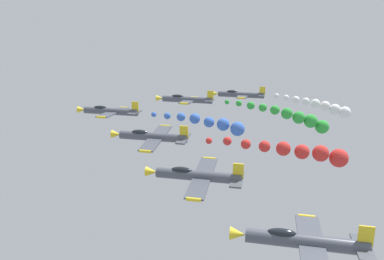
{
  "coord_description": "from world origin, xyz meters",
  "views": [
    {
      "loc": [
        -51.18,
        -10.49,
        125.06
      ],
      "look_at": [
        0.0,
        0.0,
        107.79
      ],
      "focal_mm": 36.67,
      "sensor_mm": 36.0,
      "label": 1
    }
  ],
  "objects_px": {
    "airplane_lead": "(110,111)",
    "airplane_left_outer": "(197,175)",
    "airplane_left_inner": "(152,136)",
    "airplane_right_inner": "(186,99)",
    "airplane_trailing": "(304,241)",
    "airplane_right_outer": "(240,95)"
  },
  "relations": [
    {
      "from": "airplane_lead",
      "to": "airplane_left_outer",
      "type": "height_order",
      "value": "airplane_lead"
    },
    {
      "from": "airplane_lead",
      "to": "airplane_left_inner",
      "type": "height_order",
      "value": "airplane_left_inner"
    },
    {
      "from": "airplane_right_inner",
      "to": "airplane_trailing",
      "type": "height_order",
      "value": "airplane_right_inner"
    },
    {
      "from": "airplane_right_inner",
      "to": "airplane_right_outer",
      "type": "relative_size",
      "value": 1.0
    },
    {
      "from": "airplane_right_outer",
      "to": "airplane_trailing",
      "type": "distance_m",
      "value": 50.44
    },
    {
      "from": "airplane_right_outer",
      "to": "airplane_left_inner",
      "type": "bearing_deg",
      "value": 163.5
    },
    {
      "from": "airplane_left_inner",
      "to": "airplane_right_outer",
      "type": "distance_m",
      "value": 31.28
    },
    {
      "from": "airplane_right_outer",
      "to": "airplane_right_inner",
      "type": "bearing_deg",
      "value": 137.69
    },
    {
      "from": "airplane_trailing",
      "to": "airplane_lead",
      "type": "bearing_deg",
      "value": 42.87
    },
    {
      "from": "airplane_left_inner",
      "to": "airplane_right_inner",
      "type": "relative_size",
      "value": 1.0
    },
    {
      "from": "airplane_right_outer",
      "to": "airplane_trailing",
      "type": "height_order",
      "value": "airplane_trailing"
    },
    {
      "from": "airplane_lead",
      "to": "airplane_left_inner",
      "type": "bearing_deg",
      "value": -136.13
    },
    {
      "from": "airplane_lead",
      "to": "airplane_trailing",
      "type": "height_order",
      "value": "airplane_lead"
    },
    {
      "from": "airplane_left_outer",
      "to": "airplane_left_inner",
      "type": "bearing_deg",
      "value": 39.41
    },
    {
      "from": "airplane_left_inner",
      "to": "airplane_right_outer",
      "type": "relative_size",
      "value": 1.0
    },
    {
      "from": "airplane_lead",
      "to": "airplane_left_outer",
      "type": "relative_size",
      "value": 1.0
    },
    {
      "from": "airplane_right_inner",
      "to": "airplane_right_outer",
      "type": "xyz_separation_m",
      "value": [
        9.61,
        -8.75,
        -0.9
      ]
    },
    {
      "from": "airplane_lead",
      "to": "airplane_right_outer",
      "type": "distance_m",
      "value": 27.2
    },
    {
      "from": "airplane_left_outer",
      "to": "airplane_right_inner",
      "type": "bearing_deg",
      "value": 14.36
    },
    {
      "from": "airplane_left_inner",
      "to": "airplane_trailing",
      "type": "distance_m",
      "value": 26.56
    },
    {
      "from": "airplane_lead",
      "to": "airplane_right_outer",
      "type": "relative_size",
      "value": 1.0
    },
    {
      "from": "airplane_left_inner",
      "to": "airplane_left_outer",
      "type": "xyz_separation_m",
      "value": [
        -9.46,
        -7.77,
        -0.52
      ]
    }
  ]
}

